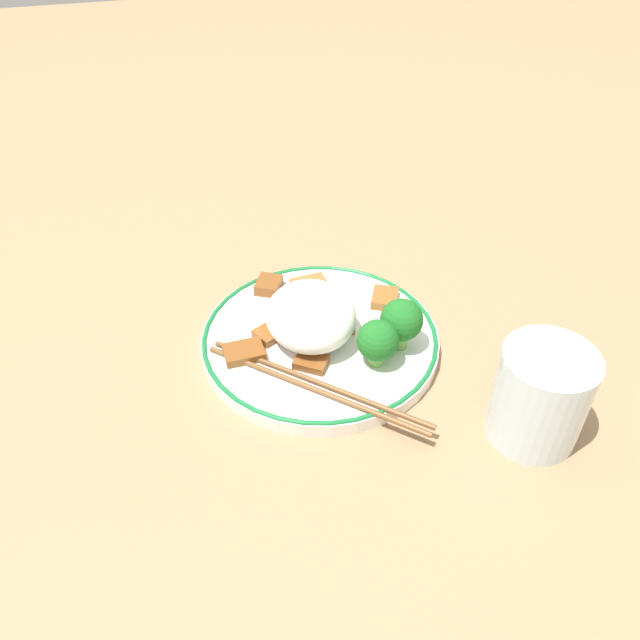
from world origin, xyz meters
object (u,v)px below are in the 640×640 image
object	(u,v)px
broccoli_back_center	(401,321)
drinking_glass	(540,396)
broccoli_back_left	(378,341)
chopsticks	(316,386)
plate	(320,339)

from	to	relation	value
broccoli_back_center	drinking_glass	distance (m)	0.15
broccoli_back_center	broccoli_back_left	bearing A→B (deg)	118.81
broccoli_back_left	chopsticks	bearing A→B (deg)	104.97
plate	drinking_glass	bearing A→B (deg)	-136.56
plate	drinking_glass	size ratio (longest dim) A/B	2.66
plate	broccoli_back_center	distance (m)	0.09
chopsticks	broccoli_back_center	bearing A→B (deg)	-70.40
broccoli_back_left	drinking_glass	size ratio (longest dim) A/B	0.53
drinking_glass	broccoli_back_center	bearing A→B (deg)	32.74
plate	broccoli_back_center	size ratio (longest dim) A/B	4.43
broccoli_back_center	chopsticks	size ratio (longest dim) A/B	0.31
chopsticks	drinking_glass	xyz separation A→B (m)	(-0.09, -0.17, 0.03)
drinking_glass	broccoli_back_left	bearing A→B (deg)	45.68
broccoli_back_left	chopsticks	world-z (taller)	broccoli_back_left
broccoli_back_left	chopsticks	size ratio (longest dim) A/B	0.27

